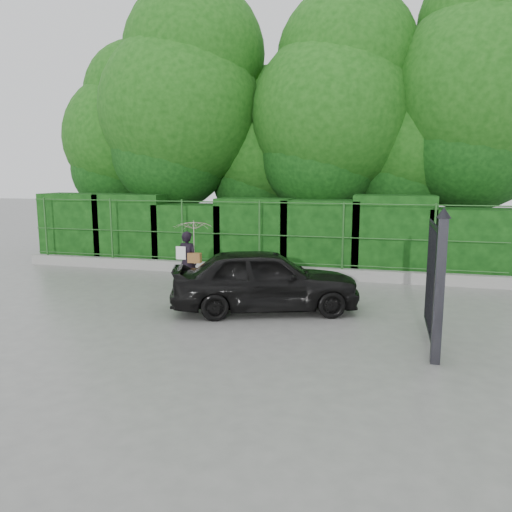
# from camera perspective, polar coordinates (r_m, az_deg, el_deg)

# --- Properties ---
(ground) EXTENTS (80.00, 80.00, 0.00)m
(ground) POSITION_cam_1_polar(r_m,az_deg,el_deg) (10.03, -8.30, -7.12)
(ground) COLOR gray
(kerb) EXTENTS (14.00, 0.25, 0.30)m
(kerb) POSITION_cam_1_polar(r_m,az_deg,el_deg) (14.12, -1.18, -1.56)
(kerb) COLOR #9E9E99
(kerb) RESTS_ON ground
(fence) EXTENTS (14.13, 0.06, 1.80)m
(fence) POSITION_cam_1_polar(r_m,az_deg,el_deg) (13.90, -0.32, 2.65)
(fence) COLOR #255921
(fence) RESTS_ON kerb
(hedge) EXTENTS (14.20, 1.20, 2.25)m
(hedge) POSITION_cam_1_polar(r_m,az_deg,el_deg) (14.96, -0.44, 2.55)
(hedge) COLOR black
(hedge) RESTS_ON ground
(trees) EXTENTS (17.10, 6.15, 8.08)m
(trees) POSITION_cam_1_polar(r_m,az_deg,el_deg) (16.88, 5.76, 15.43)
(trees) COLOR black
(trees) RESTS_ON ground
(gate) EXTENTS (0.22, 2.33, 2.36)m
(gate) POSITION_cam_1_polar(r_m,az_deg,el_deg) (8.31, 19.92, -2.60)
(gate) COLOR black
(gate) RESTS_ON ground
(woman) EXTENTS (0.97, 0.99, 1.71)m
(woman) POSITION_cam_1_polar(r_m,az_deg,el_deg) (12.32, -7.32, 1.39)
(woman) COLOR black
(woman) RESTS_ON ground
(car) EXTENTS (4.17, 2.75, 1.32)m
(car) POSITION_cam_1_polar(r_m,az_deg,el_deg) (10.38, 1.05, -2.69)
(car) COLOR black
(car) RESTS_ON ground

